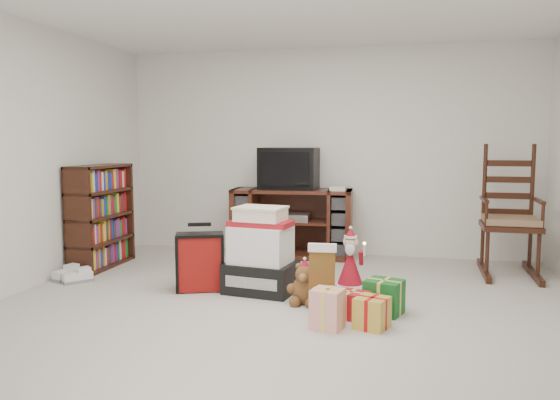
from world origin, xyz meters
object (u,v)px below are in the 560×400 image
object	(u,v)px
red_suitcase	(200,262)
teddy_bear	(305,286)
mrs_claus_figurine	(267,259)
sneaker_pair	(72,276)
gift_pile	(261,256)
santa_figurine	(350,265)
rocking_chair	(509,228)
tv_stand	(292,223)
crt_television	(289,168)
gift_cluster	(362,308)
bookshelf	(101,218)

from	to	relation	value
red_suitcase	teddy_bear	size ratio (longest dim) A/B	1.81
mrs_claus_figurine	sneaker_pair	bearing A→B (deg)	-167.39
gift_pile	santa_figurine	distance (m)	0.86
rocking_chair	tv_stand	bearing A→B (deg)	173.54
gift_pile	tv_stand	bearing A→B (deg)	99.86
red_suitcase	santa_figurine	bearing A→B (deg)	-3.64
crt_television	gift_cluster	bearing A→B (deg)	-65.28
bookshelf	teddy_bear	bearing A→B (deg)	-19.96
gift_pile	teddy_bear	size ratio (longest dim) A/B	2.23
gift_cluster	crt_television	distance (m)	2.71
tv_stand	gift_pile	distance (m)	1.61
gift_cluster	red_suitcase	bearing A→B (deg)	158.83
tv_stand	bookshelf	distance (m)	2.19
tv_stand	gift_pile	world-z (taller)	tv_stand
red_suitcase	crt_television	world-z (taller)	crt_television
rocking_chair	gift_pile	bearing A→B (deg)	-149.92
bookshelf	gift_pile	distance (m)	2.09
bookshelf	gift_pile	bearing A→B (deg)	-17.25
gift_pile	santa_figurine	xyz separation A→B (m)	(0.78, 0.34, -0.12)
teddy_bear	gift_cluster	world-z (taller)	teddy_bear
bookshelf	teddy_bear	distance (m)	2.63
gift_cluster	crt_television	size ratio (longest dim) A/B	1.18
gift_cluster	crt_television	world-z (taller)	crt_television
tv_stand	mrs_claus_figurine	bearing A→B (deg)	-92.98
tv_stand	rocking_chair	world-z (taller)	rocking_chair
sneaker_pair	tv_stand	bearing A→B (deg)	65.42
bookshelf	mrs_claus_figurine	distance (m)	1.99
crt_television	teddy_bear	bearing A→B (deg)	-74.08
bookshelf	santa_figurine	distance (m)	2.80
tv_stand	santa_figurine	world-z (taller)	tv_stand
red_suitcase	gift_cluster	size ratio (longest dim) A/B	0.79
tv_stand	santa_figurine	xyz separation A→B (m)	(0.82, -1.27, -0.19)
sneaker_pair	gift_cluster	size ratio (longest dim) A/B	0.53
bookshelf	sneaker_pair	xyz separation A→B (m)	(0.05, -0.65, -0.49)
tv_stand	teddy_bear	bearing A→B (deg)	-78.25
tv_stand	teddy_bear	xyz separation A→B (m)	(0.50, -1.88, -0.25)
rocking_chair	mrs_claus_figurine	world-z (taller)	rocking_chair
tv_stand	rocking_chair	size ratio (longest dim) A/B	1.03
gift_pile	teddy_bear	world-z (taller)	gift_pile
red_suitcase	gift_cluster	xyz separation A→B (m)	(1.54, -0.60, -0.15)
rocking_chair	crt_television	xyz separation A→B (m)	(-2.43, 0.37, 0.58)
sneaker_pair	bookshelf	bearing A→B (deg)	119.05
bookshelf	rocking_chair	world-z (taller)	rocking_chair
sneaker_pair	santa_figurine	bearing A→B (deg)	32.32
teddy_bear	santa_figurine	size ratio (longest dim) A/B	0.61
gift_pile	red_suitcase	size ratio (longest dim) A/B	1.23
teddy_bear	crt_television	bearing A→B (deg)	105.86
gift_cluster	teddy_bear	bearing A→B (deg)	142.53
bookshelf	mrs_claus_figurine	world-z (taller)	bookshelf
mrs_claus_figurine	santa_figurine	bearing A→B (deg)	-3.51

